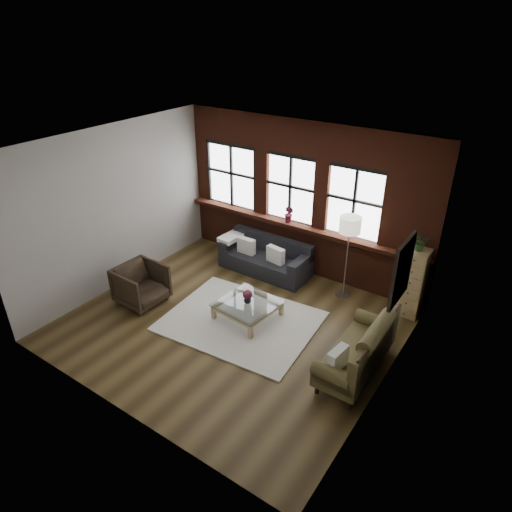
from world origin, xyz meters
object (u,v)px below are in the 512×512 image
Objects in this scene: vase at (248,300)px; floor_lamp at (347,254)px; vintage_settee at (357,347)px; dark_sofa at (265,257)px; drawer_chest at (413,283)px; coffee_table at (248,310)px; armchair at (141,285)px.

vase is 2.09m from floor_lamp.
vintage_settee is 2.21m from floor_lamp.
dark_sofa is 1.06× the size of floor_lamp.
drawer_chest is at bearing 5.85° from floor_lamp.
dark_sofa is at bearing 112.83° from coffee_table.
dark_sofa reaches higher than vase.
vintage_settee is at bearing -60.64° from floor_lamp.
floor_lamp is at bearing -174.15° from drawer_chest.
dark_sofa is at bearing 112.83° from vase.
armchair is 5.03m from drawer_chest.
coffee_table is 6.87× the size of vase.
coffee_table is 0.54× the size of floor_lamp.
drawer_chest is at bearing -57.59° from armchair.
dark_sofa is 1.95× the size of coffee_table.
vintage_settee is 2.21m from coffee_table.
vase is 0.08× the size of floor_lamp.
floor_lamp is at bearing 119.36° from vintage_settee.
dark_sofa is at bearing -27.09° from armchair.
coffee_table is at bearing 90.00° from vase.
armchair is at bearing -149.81° from drawer_chest.
floor_lamp is (-1.06, 1.88, 0.45)m from vintage_settee.
floor_lamp reaches higher than coffee_table.
armchair is at bearing -142.20° from floor_lamp.
drawer_chest is (2.37, 1.81, 0.50)m from coffee_table.
drawer_chest is at bearing 84.58° from vintage_settee.
coffee_table is at bearing -67.17° from dark_sofa.
vase is 3.00m from drawer_chest.
armchair is at bearing -160.03° from vase.
vintage_settee reaches higher than coffee_table.
drawer_chest is (3.04, 0.21, 0.31)m from dark_sofa.
floor_lamp reaches higher than vintage_settee.
vintage_settee is at bearing -5.27° from coffee_table.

